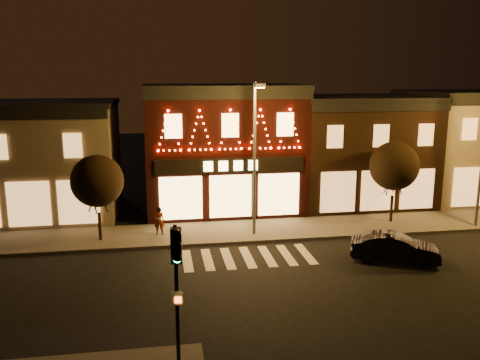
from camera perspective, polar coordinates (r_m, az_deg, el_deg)
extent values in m
plane|color=black|center=(21.49, 2.81, -12.56)|extent=(120.00, 120.00, 0.00)
cube|color=#47423D|center=(29.17, 3.38, -5.71)|extent=(44.00, 4.00, 0.15)
cube|color=brown|center=(34.69, -23.92, 1.94)|extent=(12.00, 8.00, 7.00)
cube|color=black|center=(34.32, -24.44, 7.95)|extent=(12.20, 8.20, 0.30)
cube|color=black|center=(33.73, -2.09, 3.56)|extent=(10.00, 8.00, 8.00)
cube|color=black|center=(33.38, -2.15, 10.63)|extent=(10.20, 8.20, 0.30)
cube|color=black|center=(29.38, -1.14, 9.68)|extent=(10.00, 0.25, 0.50)
cube|color=black|center=(29.78, -1.09, 1.67)|extent=(9.00, 0.15, 0.90)
cube|color=#FFD87F|center=(29.69, -1.07, 1.64)|extent=(3.40, 0.08, 0.60)
cube|color=black|center=(36.21, 13.02, 3.20)|extent=(9.00, 8.00, 7.20)
cube|color=black|center=(35.85, 13.31, 9.13)|extent=(9.20, 8.20, 0.30)
cube|color=black|center=(32.17, 16.03, 7.99)|extent=(9.00, 0.25, 0.50)
cube|color=brown|center=(40.45, 24.95, 3.50)|extent=(9.00, 8.00, 7.50)
cube|color=black|center=(40.14, 25.44, 9.00)|extent=(9.20, 8.20, 0.30)
cylinder|color=black|center=(15.26, -7.23, -13.30)|extent=(0.12, 0.12, 4.54)
cube|color=black|center=(14.40, -7.31, -7.44)|extent=(0.34, 0.32, 1.04)
cylinder|color=#19FF72|center=(14.37, -7.20, -8.94)|extent=(0.22, 0.08, 0.22)
cube|color=beige|center=(15.04, -7.15, -13.28)|extent=(0.33, 0.24, 0.34)
cylinder|color=#59595E|center=(27.24, 1.67, 2.31)|extent=(0.17, 0.17, 8.41)
cylinder|color=#59595E|center=(26.03, 2.01, 10.93)|extent=(0.17, 1.68, 0.11)
cube|color=#59595E|center=(25.20, 2.32, 10.78)|extent=(0.54, 0.31, 0.19)
cube|color=orange|center=(25.20, 2.31, 10.51)|extent=(0.41, 0.23, 0.05)
cylinder|color=black|center=(27.99, -15.74, -5.12)|extent=(0.17, 0.17, 1.52)
sphere|color=black|center=(27.38, -16.03, -0.11)|extent=(2.78, 2.78, 2.78)
cylinder|color=black|center=(31.68, 16.94, -3.14)|extent=(0.17, 0.17, 1.60)
sphere|color=black|center=(31.13, 17.23, 1.55)|extent=(2.93, 2.93, 2.93)
imported|color=black|center=(25.51, 17.27, -7.41)|extent=(4.42, 2.93, 1.38)
imported|color=gray|center=(28.12, -9.25, -4.64)|extent=(0.61, 0.41, 1.62)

